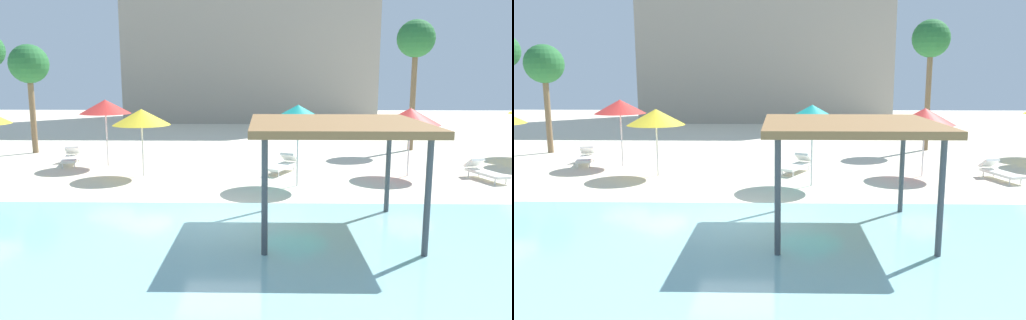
# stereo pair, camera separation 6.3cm
# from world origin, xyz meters

# --- Properties ---
(ground_plane) EXTENTS (80.00, 80.00, 0.00)m
(ground_plane) POSITION_xyz_m (0.00, 0.00, 0.00)
(ground_plane) COLOR beige
(lagoon_water) EXTENTS (44.00, 13.50, 0.04)m
(lagoon_water) POSITION_xyz_m (0.00, -5.25, 0.02)
(lagoon_water) COLOR #8CC6CC
(lagoon_water) RESTS_ON ground
(shade_pavilion) EXTENTS (4.22, 4.22, 2.83)m
(shade_pavilion) POSITION_xyz_m (2.92, -1.11, 2.65)
(shade_pavilion) COLOR #42474C
(shade_pavilion) RESTS_ON ground
(beach_umbrella_red_1) EXTENTS (2.29, 2.29, 2.66)m
(beach_umbrella_red_1) POSITION_xyz_m (6.74, 5.85, 2.35)
(beach_umbrella_red_1) COLOR silver
(beach_umbrella_red_1) RESTS_ON ground
(beach_umbrella_teal_4) EXTENTS (2.41, 2.41, 2.90)m
(beach_umbrella_teal_4) POSITION_xyz_m (2.31, 4.06, 2.57)
(beach_umbrella_teal_4) COLOR silver
(beach_umbrella_teal_4) RESTS_ON ground
(beach_umbrella_yellow_5) EXTENTS (2.23, 2.23, 2.62)m
(beach_umbrella_yellow_5) POSITION_xyz_m (-3.62, 5.68, 2.31)
(beach_umbrella_yellow_5) COLOR silver
(beach_umbrella_yellow_5) RESTS_ON ground
(beach_umbrella_red_6) EXTENTS (2.15, 2.15, 2.87)m
(beach_umbrella_red_6) POSITION_xyz_m (-5.67, 7.73, 2.57)
(beach_umbrella_red_6) COLOR silver
(beach_umbrella_red_6) RESTS_ON ground
(lounge_chair_1) EXTENTS (1.41, 1.96, 0.74)m
(lounge_chair_1) POSITION_xyz_m (1.88, 6.47, 0.33)
(lounge_chair_1) COLOR white
(lounge_chair_1) RESTS_ON ground
(lounge_chair_2) EXTENTS (1.04, 1.98, 0.74)m
(lounge_chair_2) POSITION_xyz_m (-7.41, 8.07, 0.33)
(lounge_chair_2) COLOR white
(lounge_chair_2) RESTS_ON ground
(lounge_chair_3) EXTENTS (1.10, 1.99, 0.74)m
(lounge_chair_3) POSITION_xyz_m (9.46, 5.27, 0.33)
(lounge_chair_3) COLOR white
(lounge_chair_3) RESTS_ON ground
(palm_tree_0) EXTENTS (1.90, 1.90, 6.65)m
(palm_tree_0) POSITION_xyz_m (8.75, 12.52, 5.52)
(palm_tree_0) COLOR brown
(palm_tree_0) RESTS_ON ground
(palm_tree_2) EXTENTS (1.90, 1.90, 5.38)m
(palm_tree_2) POSITION_xyz_m (-10.47, 11.22, 4.32)
(palm_tree_2) COLOR brown
(palm_tree_2) RESTS_ON ground
(hotel_block_0) EXTENTS (20.01, 9.11, 17.05)m
(hotel_block_0) POSITION_xyz_m (-0.10, 30.15, 8.52)
(hotel_block_0) COLOR #9E9384
(hotel_block_0) RESTS_ON ground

